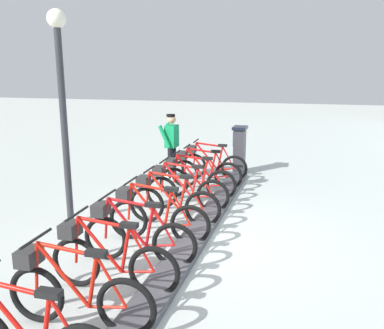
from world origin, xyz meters
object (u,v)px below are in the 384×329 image
(bike_docked_0, at_px, (211,164))
(bike_docked_7, at_px, (108,259))
(bike_docked_6, at_px, (134,235))
(bike_docked_4, at_px, (170,201))
(worker_near_rack, at_px, (171,144))
(bike_docked_1, at_px, (203,171))
(bike_docked_8, at_px, (73,292))
(lamp_post, at_px, (61,87))
(payment_kiosk, at_px, (239,149))
(bike_docked_2, at_px, (194,179))
(bike_docked_5, at_px, (154,216))
(bike_docked_3, at_px, (183,189))

(bike_docked_0, distance_m, bike_docked_7, 5.55)
(bike_docked_0, distance_m, bike_docked_6, 4.76)
(bike_docked_4, distance_m, worker_near_rack, 3.30)
(bike_docked_0, xyz_separation_m, bike_docked_1, (0.00, 0.79, 0.00))
(bike_docked_4, xyz_separation_m, bike_docked_8, (0.00, 3.17, 0.00))
(bike_docked_1, xyz_separation_m, lamp_post, (1.81, 2.79, 2.03))
(payment_kiosk, bearing_deg, worker_near_rack, 32.15)
(bike_docked_2, xyz_separation_m, lamp_post, (1.81, 1.99, 2.03))
(bike_docked_2, distance_m, bike_docked_7, 3.97)
(payment_kiosk, bearing_deg, bike_docked_5, 83.35)
(bike_docked_1, bearing_deg, lamp_post, 57.02)
(bike_docked_1, xyz_separation_m, worker_near_rack, (1.03, -0.72, 0.48))
(bike_docked_0, distance_m, worker_near_rack, 1.14)
(bike_docked_5, relative_size, bike_docked_6, 1.00)
(bike_docked_2, relative_size, bike_docked_7, 1.00)
(bike_docked_5, height_order, bike_docked_6, same)
(bike_docked_4, xyz_separation_m, bike_docked_7, (0.00, 2.38, 0.00))
(bike_docked_1, distance_m, bike_docked_7, 4.76)
(bike_docked_0, xyz_separation_m, worker_near_rack, (1.03, 0.07, 0.48))
(bike_docked_2, xyz_separation_m, bike_docked_8, (0.00, 4.76, 0.00))
(payment_kiosk, relative_size, bike_docked_3, 0.74)
(bike_docked_1, xyz_separation_m, bike_docked_7, (0.00, 4.76, 0.00))
(bike_docked_3, height_order, bike_docked_6, same)
(bike_docked_2, height_order, worker_near_rack, worker_near_rack)
(bike_docked_7, xyz_separation_m, worker_near_rack, (1.03, -5.48, 0.48))
(bike_docked_8, relative_size, lamp_post, 0.46)
(bike_docked_1, distance_m, bike_docked_8, 5.55)
(bike_docked_3, distance_m, bike_docked_8, 3.97)
(bike_docked_6, relative_size, lamp_post, 0.46)
(bike_docked_5, bearing_deg, bike_docked_2, -90.00)
(bike_docked_1, distance_m, bike_docked_3, 1.59)
(bike_docked_2, height_order, bike_docked_8, same)
(bike_docked_8, height_order, worker_near_rack, worker_near_rack)
(payment_kiosk, distance_m, bike_docked_1, 1.83)
(bike_docked_0, xyz_separation_m, bike_docked_2, (0.00, 1.59, 0.00))
(bike_docked_0, bearing_deg, bike_docked_6, 90.00)
(payment_kiosk, height_order, bike_docked_8, payment_kiosk)
(bike_docked_8, height_order, lamp_post, lamp_post)
(worker_near_rack, bearing_deg, bike_docked_8, 99.29)
(bike_docked_7, relative_size, lamp_post, 0.46)
(bike_docked_7, xyz_separation_m, bike_docked_8, (0.00, 0.79, 0.00))
(bike_docked_5, height_order, lamp_post, lamp_post)
(bike_docked_6, distance_m, worker_near_rack, 4.82)
(bike_docked_0, height_order, worker_near_rack, worker_near_rack)
(bike_docked_0, height_order, bike_docked_8, same)
(bike_docked_4, bearing_deg, bike_docked_0, -90.00)
(bike_docked_7, bearing_deg, bike_docked_3, -90.00)
(lamp_post, bearing_deg, bike_docked_8, 123.16)
(bike_docked_3, bearing_deg, lamp_post, 33.56)
(bike_docked_5, distance_m, worker_near_rack, 4.06)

